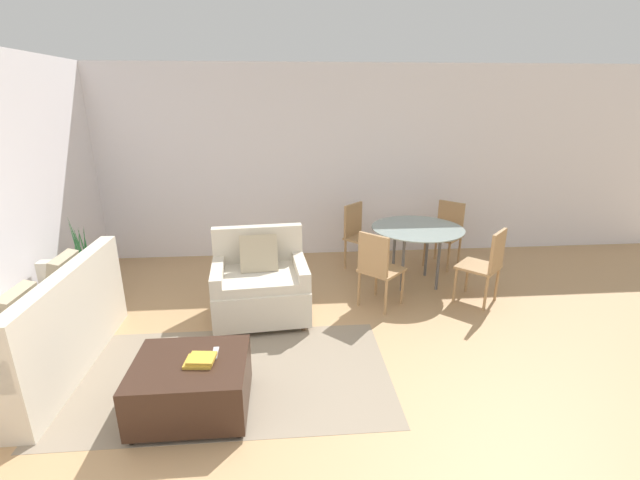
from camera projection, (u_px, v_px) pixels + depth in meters
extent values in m
plane|color=tan|center=(309.00, 437.00, 3.04)|extent=(20.00, 20.00, 0.00)
cube|color=white|center=(293.00, 164.00, 6.21)|extent=(12.00, 0.06, 2.75)
cube|color=gray|center=(230.00, 375.00, 3.72)|extent=(2.76, 1.53, 0.00)
cube|color=brown|center=(222.00, 422.00, 3.17)|extent=(2.70, 0.05, 0.00)
cube|color=brown|center=(225.00, 405.00, 3.35)|extent=(2.70, 0.05, 0.00)
cube|color=brown|center=(228.00, 389.00, 3.53)|extent=(2.70, 0.05, 0.00)
cube|color=brown|center=(230.00, 375.00, 3.72)|extent=(2.70, 0.05, 0.00)
cube|color=brown|center=(233.00, 362.00, 3.90)|extent=(2.70, 0.05, 0.00)
cube|color=brown|center=(235.00, 350.00, 4.08)|extent=(2.70, 0.05, 0.00)
cube|color=brown|center=(237.00, 339.00, 4.26)|extent=(2.70, 0.05, 0.00)
cube|color=beige|center=(40.00, 347.00, 3.75)|extent=(0.82, 1.87, 0.43)
cube|color=beige|center=(70.00, 298.00, 3.63)|extent=(0.14, 1.87, 0.50)
cube|color=beige|center=(78.00, 272.00, 4.47)|extent=(0.76, 0.12, 0.26)
cube|color=tan|center=(62.00, 276.00, 4.00)|extent=(0.19, 0.40, 0.41)
cube|color=tan|center=(15.00, 314.00, 3.29)|extent=(0.19, 0.40, 0.41)
cube|color=beige|center=(261.00, 297.00, 4.62)|extent=(1.06, 0.91, 0.37)
cube|color=beige|center=(260.00, 278.00, 4.51)|extent=(0.81, 0.77, 0.10)
cube|color=beige|center=(258.00, 248.00, 4.81)|extent=(1.00, 0.21, 0.51)
cube|color=beige|center=(218.00, 275.00, 4.45)|extent=(0.19, 0.77, 0.20)
cube|color=beige|center=(301.00, 270.00, 4.60)|extent=(0.19, 0.77, 0.20)
cylinder|color=brown|center=(222.00, 334.00, 4.31)|extent=(0.05, 0.05, 0.06)
cylinder|color=brown|center=(304.00, 327.00, 4.44)|extent=(0.05, 0.05, 0.06)
cylinder|color=brown|center=(224.00, 304.00, 4.93)|extent=(0.05, 0.05, 0.06)
cylinder|color=brown|center=(296.00, 299.00, 5.07)|extent=(0.05, 0.05, 0.06)
cube|color=tan|center=(259.00, 253.00, 4.57)|extent=(0.41, 0.25, 0.41)
cube|color=#382319|center=(192.00, 384.00, 3.23)|extent=(0.84, 0.71, 0.39)
cylinder|color=black|center=(132.00, 441.00, 2.98)|extent=(0.04, 0.04, 0.04)
cylinder|color=black|center=(239.00, 434.00, 3.04)|extent=(0.04, 0.04, 0.04)
cylinder|color=black|center=(156.00, 385.00, 3.56)|extent=(0.04, 0.04, 0.04)
cylinder|color=black|center=(246.00, 381.00, 3.62)|extent=(0.04, 0.04, 0.04)
cube|color=gold|center=(199.00, 361.00, 3.15)|extent=(0.22, 0.19, 0.02)
cube|color=gold|center=(202.00, 358.00, 3.15)|extent=(0.21, 0.18, 0.03)
cube|color=#B7B7BC|center=(215.00, 353.00, 3.27)|extent=(0.05, 0.16, 0.01)
cylinder|color=brown|center=(88.00, 291.00, 4.98)|extent=(0.37, 0.37, 0.30)
cylinder|color=black|center=(86.00, 280.00, 4.93)|extent=(0.34, 0.34, 0.02)
cone|color=#286033|center=(85.00, 253.00, 4.82)|extent=(0.06, 0.14, 0.64)
cone|color=#286033|center=(87.00, 254.00, 4.87)|extent=(0.06, 0.07, 0.60)
cone|color=#286033|center=(86.00, 251.00, 4.92)|extent=(0.10, 0.05, 0.62)
cone|color=#286033|center=(79.00, 253.00, 4.86)|extent=(0.11, 0.10, 0.62)
cone|color=#286033|center=(76.00, 255.00, 4.85)|extent=(0.07, 0.13, 0.59)
cone|color=#286033|center=(78.00, 257.00, 4.83)|extent=(0.05, 0.07, 0.57)
cone|color=#286033|center=(78.00, 251.00, 4.78)|extent=(0.14, 0.08, 0.71)
cone|color=#286033|center=(79.00, 249.00, 4.77)|extent=(0.15, 0.08, 0.77)
cone|color=#286033|center=(82.00, 254.00, 4.80)|extent=(0.10, 0.10, 0.65)
cylinder|color=#8C9E99|center=(418.00, 228.00, 5.34)|extent=(1.14, 1.14, 0.01)
cylinder|color=#59595B|center=(403.00, 263.00, 5.23)|extent=(0.04, 0.04, 0.74)
cylinder|color=#59595B|center=(438.00, 262.00, 5.26)|extent=(0.04, 0.04, 0.74)
cylinder|color=#59595B|center=(394.00, 251.00, 5.65)|extent=(0.04, 0.04, 0.74)
cylinder|color=#59595B|center=(427.00, 250.00, 5.68)|extent=(0.04, 0.04, 0.74)
cube|color=tan|center=(382.00, 270.00, 4.85)|extent=(0.59, 0.59, 0.03)
cube|color=tan|center=(373.00, 254.00, 4.64)|extent=(0.29, 0.29, 0.45)
cylinder|color=tan|center=(402.00, 287.00, 4.95)|extent=(0.03, 0.03, 0.42)
cylinder|color=tan|center=(376.00, 279.00, 5.17)|extent=(0.03, 0.03, 0.42)
cylinder|color=tan|center=(386.00, 298.00, 4.69)|extent=(0.03, 0.03, 0.42)
cylinder|color=tan|center=(359.00, 289.00, 4.91)|extent=(0.03, 0.03, 0.42)
cube|color=tan|center=(478.00, 267.00, 4.94)|extent=(0.59, 0.59, 0.03)
cube|color=tan|center=(498.00, 251.00, 4.75)|extent=(0.29, 0.29, 0.45)
cylinder|color=tan|center=(467.00, 276.00, 5.26)|extent=(0.03, 0.03, 0.42)
cylinder|color=tan|center=(455.00, 285.00, 5.00)|extent=(0.03, 0.03, 0.42)
cylinder|color=tan|center=(497.00, 284.00, 5.04)|extent=(0.03, 0.03, 0.42)
cylinder|color=tan|center=(486.00, 294.00, 4.77)|extent=(0.03, 0.03, 0.42)
cube|color=tan|center=(364.00, 238.00, 5.93)|extent=(0.59, 0.59, 0.03)
cube|color=tan|center=(353.00, 219.00, 5.97)|extent=(0.29, 0.29, 0.45)
cylinder|color=tan|center=(367.00, 260.00, 5.76)|extent=(0.03, 0.03, 0.42)
cylinder|color=tan|center=(381.00, 253.00, 6.02)|extent=(0.03, 0.03, 0.42)
cylinder|color=tan|center=(345.00, 254.00, 5.98)|extent=(0.03, 0.03, 0.42)
cylinder|color=tan|center=(360.00, 248.00, 6.24)|extent=(0.03, 0.03, 0.42)
cube|color=tan|center=(443.00, 236.00, 6.02)|extent=(0.59, 0.59, 0.03)
cube|color=tan|center=(451.00, 217.00, 6.08)|extent=(0.29, 0.29, 0.45)
cylinder|color=tan|center=(424.00, 252.00, 6.07)|extent=(0.03, 0.03, 0.42)
cylinder|color=tan|center=(448.00, 258.00, 5.85)|extent=(0.03, 0.03, 0.42)
cylinder|color=tan|center=(436.00, 245.00, 6.33)|extent=(0.03, 0.03, 0.42)
cylinder|color=tan|center=(459.00, 251.00, 6.11)|extent=(0.03, 0.03, 0.42)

